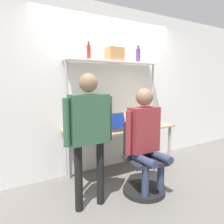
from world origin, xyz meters
TOP-DOWN VIEW (x-y plane):
  - ground_plane at (0.00, 0.00)m, footprint 12.00×12.00m
  - wall_back at (0.00, 0.70)m, footprint 8.00×0.06m
  - desk at (0.00, 0.35)m, footprint 1.77×0.65m
  - shelf_unit at (0.00, 0.54)m, footprint 1.69×0.25m
  - monitor at (-0.41, 0.48)m, footprint 0.48×0.23m
  - laptop at (-0.13, 0.25)m, footprint 0.33×0.25m
  - cell_phone at (0.12, 0.23)m, footprint 0.07×0.15m
  - office_chair at (-0.12, -0.35)m, footprint 0.56×0.56m
  - person_seated at (-0.13, -0.39)m, footprint 0.56×0.47m
  - person_standing at (-0.88, -0.30)m, footprint 0.60×0.21m
  - bottle_red at (-0.46, 0.54)m, footprint 0.06×0.06m
  - bottle_purple at (0.48, 0.54)m, footprint 0.08×0.08m
  - storage_box at (-0.00, 0.54)m, footprint 0.27×0.18m

SIDE VIEW (x-z plane):
  - ground_plane at x=0.00m, z-range 0.00..0.00m
  - office_chair at x=-0.12m, z-range -0.18..0.75m
  - desk at x=0.00m, z-range 0.29..1.03m
  - cell_phone at x=0.12m, z-range 0.74..0.75m
  - laptop at x=-0.13m, z-range 0.68..0.93m
  - person_seated at x=-0.13m, z-range 0.13..1.51m
  - monitor at x=-0.41m, z-range 0.75..1.20m
  - person_standing at x=-0.88m, z-range 0.21..1.77m
  - wall_back at x=0.00m, z-range 0.00..2.70m
  - shelf_unit at x=0.00m, z-range 0.62..2.41m
  - storage_box at x=0.00m, z-range 1.79..2.01m
  - bottle_red at x=-0.46m, z-range 1.78..2.04m
  - bottle_purple at x=0.48m, z-range 1.77..2.05m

